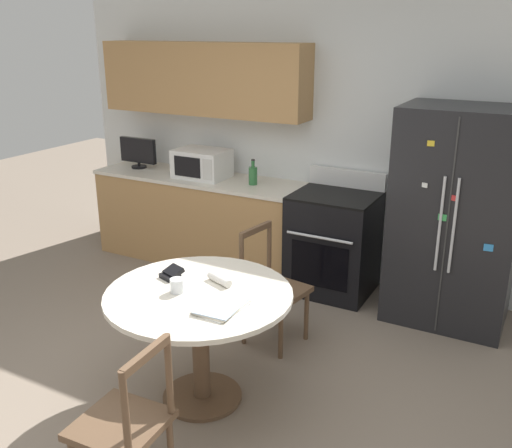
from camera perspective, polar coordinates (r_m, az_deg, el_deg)
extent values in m
plane|color=gray|center=(3.85, -10.89, -18.21)|extent=(14.00, 14.00, 0.00)
cube|color=silver|center=(5.46, 6.05, 8.30)|extent=(5.20, 0.10, 2.60)
cube|color=#AD7F4C|center=(5.71, -5.32, 14.28)|extent=(2.18, 0.34, 0.68)
cube|color=#AD7F4C|center=(5.88, -5.66, 0.37)|extent=(2.18, 0.62, 0.86)
cube|color=beige|center=(5.75, -5.80, 4.61)|extent=(2.20, 0.64, 0.03)
cube|color=black|center=(4.81, 19.30, 0.63)|extent=(0.94, 0.70, 1.76)
cube|color=#333333|center=(4.48, 18.52, -0.62)|extent=(0.01, 0.01, 1.69)
cylinder|color=silver|center=(4.46, 17.92, -0.04)|extent=(0.02, 0.02, 0.74)
cylinder|color=silver|center=(4.44, 19.17, -0.24)|extent=(0.02, 0.02, 0.74)
cube|color=#3FB259|center=(4.45, 18.13, 0.62)|extent=(0.06, 0.01, 0.05)
cube|color=yellow|center=(4.34, 17.08, 7.71)|extent=(0.05, 0.02, 0.04)
cube|color=red|center=(4.39, 19.23, 2.45)|extent=(0.05, 0.02, 0.04)
cube|color=white|center=(4.41, 16.52, 3.74)|extent=(0.04, 0.02, 0.04)
cube|color=#338CD8|center=(4.47, 22.22, -2.21)|extent=(0.07, 0.01, 0.05)
cube|color=black|center=(5.21, 7.73, -2.02)|extent=(0.72, 0.64, 0.90)
cube|color=black|center=(4.96, 6.34, -4.18)|extent=(0.52, 0.01, 0.40)
cylinder|color=silver|center=(4.84, 6.33, -1.35)|extent=(0.59, 0.02, 0.02)
cube|color=black|center=(5.07, 7.96, 2.84)|extent=(0.72, 0.64, 0.02)
cube|color=white|center=(5.31, 9.12, 4.54)|extent=(0.72, 0.06, 0.16)
cube|color=white|center=(5.67, -5.42, 6.04)|extent=(0.51, 0.37, 0.28)
cube|color=black|center=(5.55, -6.90, 5.69)|extent=(0.30, 0.01, 0.19)
cube|color=silver|center=(5.42, -4.89, 5.44)|extent=(0.10, 0.01, 0.20)
cylinder|color=black|center=(6.19, -11.60, 5.63)|extent=(0.16, 0.16, 0.02)
cylinder|color=black|center=(6.19, -11.62, 5.90)|extent=(0.03, 0.03, 0.04)
cube|color=black|center=(6.16, -11.71, 7.24)|extent=(0.43, 0.05, 0.26)
cylinder|color=#2D6B38|center=(5.39, -0.30, 4.83)|extent=(0.08, 0.08, 0.17)
cylinder|color=#2D6B38|center=(5.36, -0.30, 6.02)|extent=(0.03, 0.03, 0.06)
cylinder|color=#262626|center=(5.36, -0.30, 6.42)|extent=(0.04, 0.04, 0.01)
cylinder|color=beige|center=(3.56, -5.75, -7.03)|extent=(1.17, 1.17, 0.03)
cylinder|color=brown|center=(3.73, -5.55, -12.15)|extent=(0.11, 0.11, 0.71)
cylinder|color=brown|center=(3.94, -5.38, -16.74)|extent=(0.52, 0.52, 0.03)
cube|color=brown|center=(3.10, -13.41, -18.94)|extent=(0.44, 0.44, 0.04)
cylinder|color=brown|center=(3.43, -13.60, -19.48)|extent=(0.04, 0.04, 0.41)
cylinder|color=brown|center=(2.75, -12.93, -18.06)|extent=(0.04, 0.04, 0.45)
cylinder|color=brown|center=(2.97, -8.70, -14.64)|extent=(0.04, 0.04, 0.45)
cube|color=brown|center=(2.74, -10.98, -12.79)|extent=(0.05, 0.35, 0.04)
cube|color=brown|center=(4.33, 1.98, -6.69)|extent=(0.48, 0.48, 0.04)
cylinder|color=brown|center=(4.47, 5.06, -9.09)|extent=(0.04, 0.04, 0.41)
cylinder|color=brown|center=(4.22, 2.49, -10.87)|extent=(0.04, 0.04, 0.41)
cylinder|color=brown|center=(4.64, 1.45, -7.90)|extent=(0.04, 0.04, 0.41)
cylinder|color=brown|center=(4.40, -1.23, -9.51)|extent=(0.04, 0.04, 0.41)
cylinder|color=brown|center=(4.46, 1.33, -2.45)|extent=(0.04, 0.04, 0.45)
cylinder|color=brown|center=(4.21, -1.46, -3.82)|extent=(0.04, 0.04, 0.45)
cube|color=brown|center=(4.26, -0.02, -0.56)|extent=(0.09, 0.35, 0.04)
cylinder|color=silver|center=(3.55, -7.89, -6.11)|extent=(0.09, 0.09, 0.09)
cylinder|color=#8C4C99|center=(3.56, -7.87, -6.40)|extent=(0.08, 0.08, 0.05)
cylinder|color=silver|center=(3.65, -3.68, -5.55)|extent=(0.20, 0.12, 0.05)
cube|color=black|center=(3.75, -8.60, -5.18)|extent=(0.14, 0.13, 0.03)
cube|color=black|center=(3.76, -8.25, -4.70)|extent=(0.15, 0.13, 0.06)
cube|color=white|center=(3.34, -3.50, -8.39)|extent=(0.25, 0.32, 0.01)
cube|color=beige|center=(3.34, -3.50, -8.27)|extent=(0.23, 0.31, 0.01)
cube|color=silver|center=(3.33, -3.50, -8.14)|extent=(0.23, 0.31, 0.01)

